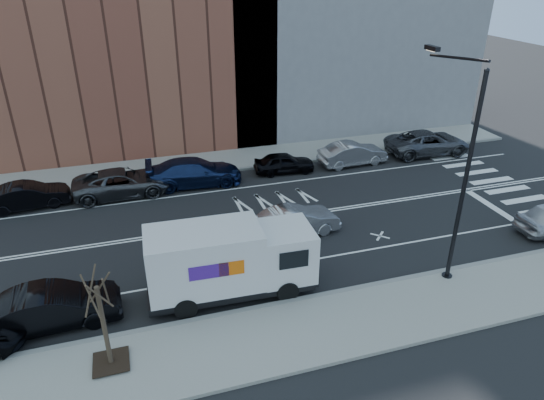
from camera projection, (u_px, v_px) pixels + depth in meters
ground at (248, 223)px, 25.58m from camera, size 120.00×120.00×0.00m
sidewalk_near at (308, 331)px, 18.03m from camera, size 44.00×3.60×0.15m
sidewalk_far at (215, 162)px, 33.07m from camera, size 44.00×3.60×0.15m
curb_near at (292, 302)px, 19.56m from camera, size 44.00×0.25×0.17m
curb_far at (221, 171)px, 31.53m from camera, size 44.00×0.25×0.17m
crosswalk at (499, 185)px, 29.82m from camera, size 3.00×14.00×0.01m
road_markings at (248, 223)px, 25.58m from camera, size 40.00×8.60×0.01m
streetlight at (459, 167)px, 19.26m from camera, size 0.44×4.02×9.34m
street_tree at (106, 334)px, 15.90m from camera, size 1.20×1.20×3.75m
fedex_van at (230, 260)px, 19.48m from camera, size 6.91×2.64×3.12m
far_parked_b at (28, 196)px, 26.84m from camera, size 4.53×2.06×1.44m
far_parked_c at (122, 183)px, 28.30m from camera, size 5.62×2.68×1.55m
far_parked_d at (194, 172)px, 29.54m from camera, size 5.85×2.66×1.66m
far_parked_e at (284, 163)px, 31.33m from camera, size 4.00×1.88×1.32m
far_parked_f at (353, 154)px, 32.51m from camera, size 4.72×1.89×1.53m
far_parked_g at (428, 143)px, 34.29m from camera, size 6.09×3.09×1.65m
driving_sedan at (295, 222)px, 24.13m from camera, size 4.72×2.18×1.50m
near_parked_rear_a at (53, 308)px, 18.11m from camera, size 4.97×1.95×1.61m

